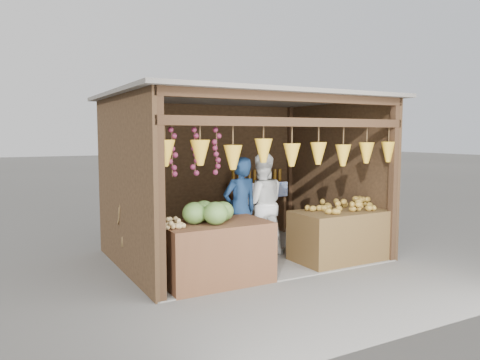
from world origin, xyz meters
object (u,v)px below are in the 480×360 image
at_px(counter_right, 341,236).
at_px(woman_standing, 261,204).
at_px(counter_left, 215,252).
at_px(vendor_seated, 135,211).
at_px(man_standing, 240,210).

bearing_deg(counter_right, woman_standing, 132.55).
xyz_separation_m(counter_left, vendor_seated, (-0.81, 1.07, 0.48)).
relative_size(counter_left, vendor_seated, 1.28).
bearing_deg(woman_standing, man_standing, 47.48).
distance_m(man_standing, vendor_seated, 1.62).
height_order(counter_left, vendor_seated, vendor_seated).
height_order(counter_right, man_standing, man_standing).
bearing_deg(vendor_seated, man_standing, -164.54).
bearing_deg(counter_left, vendor_seated, 126.89).
xyz_separation_m(woman_standing, vendor_seated, (-2.16, 0.05, 0.04)).
relative_size(counter_right, man_standing, 0.91).
bearing_deg(vendor_seated, counter_right, -169.99).
height_order(man_standing, woman_standing, woman_standing).
bearing_deg(man_standing, woman_standing, -156.12).
xyz_separation_m(counter_left, man_standing, (0.77, 0.71, 0.42)).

